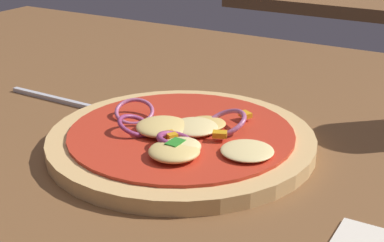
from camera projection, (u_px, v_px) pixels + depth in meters
name	position (u px, v px, depth m)	size (l,w,h in m)	color
dining_table	(136.00, 145.00, 0.58)	(1.21, 0.88, 0.03)	brown
pizza	(182.00, 139.00, 0.53)	(0.25, 0.25, 0.03)	tan
fork	(74.00, 103.00, 0.64)	(0.18, 0.02, 0.01)	silver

